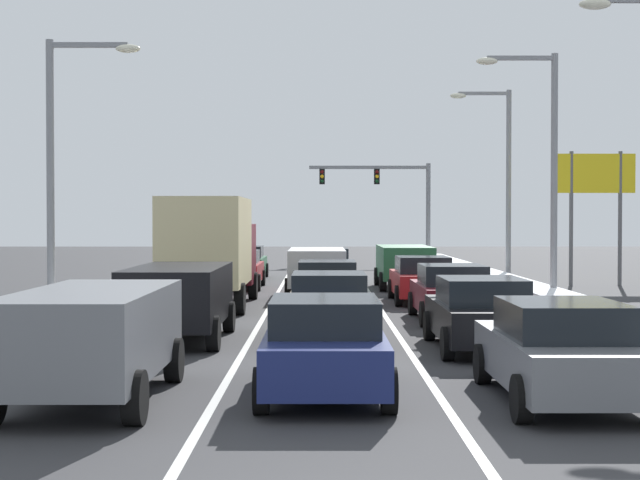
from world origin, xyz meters
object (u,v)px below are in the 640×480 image
suv_black_left_lane_second (178,296)px  sedan_tan_center_lane_second (328,305)px  sedan_maroon_right_lane_third (451,292)px  sedan_navy_center_lane_nearest (324,345)px  street_lamp_right_mid (542,154)px  street_lamp_right_far (499,168)px  sedan_red_left_lane_fourth (236,269)px  sedan_black_right_lane_second (480,313)px  street_lamp_left_mid (63,150)px  sedan_charcoal_center_lane_third (326,286)px  suv_silver_center_lane_fourth (316,267)px  sedan_white_center_lane_fifth (327,266)px  suv_green_right_lane_fifth (403,263)px  traffic_light_gantry (390,191)px  box_truck_left_lane_third (209,246)px  sedan_green_left_lane_fifth (243,262)px  roadside_sign_right (595,188)px  sedan_red_right_lane_fourth (421,279)px  suv_gray_left_lane_nearest (92,334)px  sedan_gray_right_lane_nearest (559,351)px

suv_black_left_lane_second → sedan_tan_center_lane_second: bearing=6.5°
sedan_maroon_right_lane_third → sedan_navy_center_lane_nearest: size_ratio=1.00×
street_lamp_right_mid → street_lamp_right_far: (0.56, 10.34, 0.11)m
sedan_red_left_lane_fourth → sedan_black_right_lane_second: bearing=-69.7°
street_lamp_left_mid → suv_black_left_lane_second: bearing=-54.3°
sedan_charcoal_center_lane_third → street_lamp_right_far: 16.04m
sedan_maroon_right_lane_third → suv_silver_center_lane_fourth: 9.16m
sedan_white_center_lane_fifth → suv_silver_center_lane_fourth: bearing=-94.1°
sedan_navy_center_lane_nearest → sedan_white_center_lane_fifth: same height
suv_green_right_lane_fifth → sedan_tan_center_lane_second: bearing=-101.1°
sedan_tan_center_lane_second → traffic_light_gantry: (4.20, 37.90, 3.73)m
sedan_maroon_right_lane_third → box_truck_left_lane_third: size_ratio=0.62×
sedan_black_right_lane_second → sedan_green_left_lane_fifth: (-6.79, 23.76, 0.00)m
sedan_maroon_right_lane_third → sedan_tan_center_lane_second: 5.10m
box_truck_left_lane_third → roadside_sign_right: (14.67, 9.61, 2.12)m
sedan_tan_center_lane_second → sedan_red_left_lane_fourth: same height
suv_black_left_lane_second → street_lamp_left_mid: street_lamp_left_mid is taller
sedan_red_right_lane_fourth → sedan_red_left_lane_fourth: same height
sedan_maroon_right_lane_third → suv_silver_center_lane_fourth: suv_silver_center_lane_fourth is taller
suv_gray_left_lane_nearest → street_lamp_left_mid: 13.81m
street_lamp_right_far → sedan_red_right_lane_fourth: bearing=-113.7°
sedan_white_center_lane_fifth → traffic_light_gantry: traffic_light_gantry is taller
sedan_gray_right_lane_nearest → box_truck_left_lane_third: bearing=114.4°
sedan_gray_right_lane_nearest → sedan_red_left_lane_fourth: size_ratio=1.00×
sedan_red_right_lane_fourth → traffic_light_gantry: (1.05, 28.27, 3.73)m
sedan_gray_right_lane_nearest → street_lamp_right_mid: (3.67, 17.00, 4.09)m
street_lamp_right_mid → sedan_red_left_lane_fourth: bearing=148.3°
street_lamp_right_far → street_lamp_left_mid: (-15.03, -14.54, -0.29)m
sedan_tan_center_lane_second → sedan_green_left_lane_fifth: same height
sedan_charcoal_center_lane_third → sedan_red_right_lane_fourth: bearing=46.5°
sedan_gray_right_lane_nearest → sedan_white_center_lane_fifth: same height
sedan_charcoal_center_lane_third → street_lamp_right_mid: 8.73m
sedan_navy_center_lane_nearest → suv_black_left_lane_second: bearing=116.2°
suv_gray_left_lane_nearest → street_lamp_left_mid: street_lamp_left_mid is taller
sedan_charcoal_center_lane_third → sedan_tan_center_lane_second: bearing=-90.0°
street_lamp_left_mid → suv_gray_left_lane_nearest: bearing=-73.3°
sedan_black_right_lane_second → suv_gray_left_lane_nearest: 8.78m
suv_black_left_lane_second → sedan_black_right_lane_second: bearing=-12.9°
sedan_charcoal_center_lane_third → suv_gray_left_lane_nearest: 14.28m
suv_green_right_lane_fifth → roadside_sign_right: roadside_sign_right is taller
suv_green_right_lane_fifth → suv_black_left_lane_second: bearing=-111.6°
sedan_maroon_right_lane_third → street_lamp_left_mid: (-10.74, 1.41, 3.91)m
street_lamp_right_mid → sedan_navy_center_lane_nearest: bearing=-113.6°
sedan_red_right_lane_fourth → traffic_light_gantry: size_ratio=0.60×
sedan_navy_center_lane_nearest → sedan_tan_center_lane_second: 6.94m
street_lamp_left_mid → suv_silver_center_lane_fourth: bearing=44.6°
suv_silver_center_lane_fourth → sedan_gray_right_lane_nearest: bearing=-79.5°
sedan_charcoal_center_lane_third → sedan_green_left_lane_fifth: 15.99m
sedan_black_right_lane_second → sedan_charcoal_center_lane_third: same height
sedan_navy_center_lane_nearest → suv_silver_center_lane_fourth: bearing=90.5°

